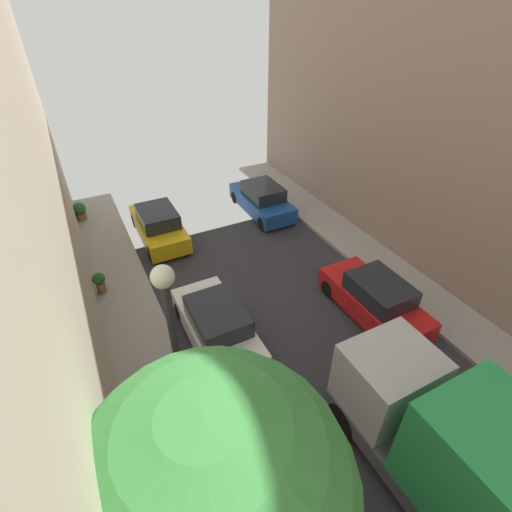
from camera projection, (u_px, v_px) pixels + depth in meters
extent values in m
cube|color=white|center=(217.00, 328.00, 12.29)|extent=(1.76, 4.20, 0.76)
cube|color=#1E2328|center=(218.00, 316.00, 11.78)|extent=(1.56, 2.10, 0.64)
cylinder|color=black|center=(180.00, 311.00, 13.26)|extent=(0.22, 0.64, 0.64)
cylinder|color=black|center=(221.00, 298.00, 13.84)|extent=(0.22, 0.64, 0.64)
cylinder|color=black|center=(213.00, 378.00, 11.01)|extent=(0.22, 0.64, 0.64)
cylinder|color=black|center=(260.00, 358.00, 11.59)|extent=(0.22, 0.64, 0.64)
cube|color=gold|center=(159.00, 228.00, 17.38)|extent=(1.76, 4.20, 0.76)
cube|color=#1E2328|center=(158.00, 216.00, 16.86)|extent=(1.56, 2.10, 0.64)
cylinder|color=black|center=(135.00, 221.00, 18.34)|extent=(0.22, 0.64, 0.64)
cylinder|color=black|center=(167.00, 214.00, 18.92)|extent=(0.22, 0.64, 0.64)
cylinder|color=black|center=(152.00, 254.00, 16.10)|extent=(0.22, 0.64, 0.64)
cylinder|color=black|center=(187.00, 245.00, 16.68)|extent=(0.22, 0.64, 0.64)
cube|color=red|center=(373.00, 302.00, 13.32)|extent=(1.76, 4.20, 0.76)
cube|color=#1E2328|center=(380.00, 290.00, 12.80)|extent=(1.56, 2.10, 0.64)
cylinder|color=black|center=(329.00, 288.00, 14.28)|extent=(0.22, 0.64, 0.64)
cylinder|color=black|center=(361.00, 276.00, 14.86)|extent=(0.22, 0.64, 0.64)
cylinder|color=black|center=(386.00, 344.00, 12.04)|extent=(0.22, 0.64, 0.64)
cylinder|color=black|center=(422.00, 328.00, 12.62)|extent=(0.22, 0.64, 0.64)
cube|color=#194799|center=(262.00, 202.00, 19.44)|extent=(1.76, 4.20, 0.76)
cube|color=#1E2328|center=(263.00, 191.00, 18.93)|extent=(1.56, 2.10, 0.64)
cylinder|color=black|center=(236.00, 197.00, 20.41)|extent=(0.22, 0.64, 0.64)
cylinder|color=black|center=(261.00, 192.00, 20.99)|extent=(0.22, 0.64, 0.64)
cylinder|color=black|center=(262.00, 223.00, 18.17)|extent=(0.22, 0.64, 0.64)
cylinder|color=black|center=(290.00, 216.00, 18.74)|extent=(0.22, 0.64, 0.64)
cube|color=#4C4C51|center=(457.00, 494.00, 8.12)|extent=(2.20, 6.60, 0.50)
cube|color=#B7B7BC|center=(388.00, 378.00, 9.21)|extent=(2.10, 1.80, 1.70)
cylinder|color=black|center=(343.00, 420.00, 9.78)|extent=(0.30, 0.96, 0.96)
cylinder|color=black|center=(400.00, 390.00, 10.51)|extent=(0.30, 0.96, 0.96)
sphere|color=#38843D|center=(213.00, 496.00, 4.25)|extent=(3.31, 3.31, 3.31)
cylinder|color=brown|center=(81.00, 216.00, 18.74)|extent=(0.48, 0.48, 0.35)
sphere|color=#23602D|center=(79.00, 209.00, 18.49)|extent=(0.61, 0.61, 0.61)
cylinder|color=brown|center=(101.00, 287.00, 14.25)|extent=(0.33, 0.33, 0.45)
sphere|color=#23602D|center=(99.00, 279.00, 14.01)|extent=(0.46, 0.46, 0.46)
cylinder|color=#333338|center=(181.00, 376.00, 8.23)|extent=(0.16, 0.16, 5.11)
sphere|color=white|center=(163.00, 277.00, 6.61)|extent=(0.44, 0.44, 0.44)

